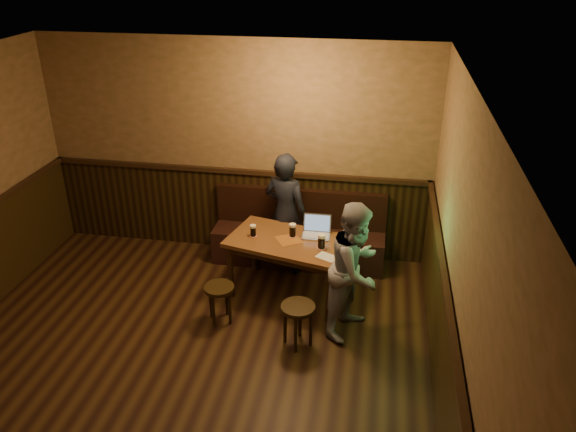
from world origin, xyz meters
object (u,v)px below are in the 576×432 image
(bench, at_px, (299,240))
(stool_right, at_px, (298,314))
(person_grey, at_px, (356,269))
(stool_left, at_px, (219,293))
(pint_mid, at_px, (293,230))
(person_suit, at_px, (286,214))
(pub_table, at_px, (289,247))
(pint_left, at_px, (253,231))
(laptop, at_px, (316,230))
(pint_right, at_px, (321,241))

(bench, xyz_separation_m, stool_right, (0.25, -1.68, 0.07))
(bench, height_order, person_grey, person_grey)
(stool_left, relative_size, pint_mid, 2.77)
(person_suit, distance_m, person_grey, 1.43)
(pub_table, height_order, stool_left, pub_table)
(person_grey, bearing_deg, stool_left, 118.91)
(pint_left, relative_size, person_grey, 0.10)
(pub_table, distance_m, stool_left, 0.96)
(stool_left, xyz_separation_m, stool_right, (0.90, -0.25, 0.03))
(laptop, bearing_deg, stool_right, -92.95)
(bench, relative_size, pint_mid, 13.65)
(bench, bearing_deg, pint_left, -119.07)
(person_grey, bearing_deg, bench, 55.75)
(person_suit, bearing_deg, pint_mid, 128.41)
(stool_right, relative_size, pint_mid, 2.97)
(pint_left, xyz_separation_m, pint_mid, (0.45, 0.07, 0.01))
(pint_right, height_order, person_suit, person_suit)
(pint_mid, bearing_deg, person_suit, 108.85)
(bench, xyz_separation_m, pub_table, (0.00, -0.78, 0.32))
(pint_left, relative_size, laptop, 0.45)
(pint_left, relative_size, pint_mid, 0.90)
(bench, bearing_deg, pint_right, -66.77)
(bench, xyz_separation_m, person_suit, (-0.13, -0.22, 0.47))
(bench, distance_m, pint_mid, 0.85)
(stool_left, height_order, person_grey, person_grey)
(pint_left, bearing_deg, stool_right, -54.03)
(stool_left, relative_size, person_grey, 0.30)
(person_grey, bearing_deg, pub_table, 80.40)
(pint_left, xyz_separation_m, laptop, (0.72, 0.16, -0.01))
(stool_left, xyz_separation_m, person_grey, (1.45, 0.11, 0.39))
(laptop, bearing_deg, bench, 115.88)
(pub_table, distance_m, person_suit, 0.59)
(laptop, height_order, person_grey, person_grey)
(bench, xyz_separation_m, pint_left, (-0.42, -0.76, 0.49))
(pint_right, bearing_deg, stool_right, -100.27)
(stool_left, height_order, pint_left, pint_left)
(pint_right, distance_m, laptop, 0.32)
(pint_right, xyz_separation_m, laptop, (-0.09, 0.31, -0.03))
(bench, distance_m, person_suit, 0.54)
(stool_left, bearing_deg, person_suit, 66.42)
(stool_right, height_order, pint_left, pint_left)
(stool_right, bearing_deg, pint_mid, 102.49)
(pint_mid, xyz_separation_m, pint_right, (0.36, -0.22, 0.00))
(pint_right, bearing_deg, pub_table, 161.66)
(pint_left, xyz_separation_m, person_suit, (0.29, 0.54, -0.02))
(pint_right, bearing_deg, person_suit, 127.22)
(pint_mid, height_order, person_grey, person_grey)
(person_suit, bearing_deg, laptop, 158.22)
(person_suit, bearing_deg, stool_right, 124.12)
(bench, relative_size, pub_table, 1.46)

